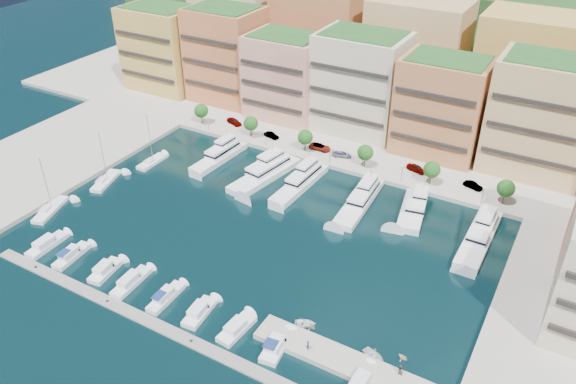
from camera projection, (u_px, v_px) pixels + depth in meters
name	position (u px, v px, depth m)	size (l,w,h in m)	color
ground	(261.00, 233.00, 112.65)	(400.00, 400.00, 0.00)	black
north_quay	(378.00, 119.00, 158.14)	(220.00, 64.00, 2.00)	#9E998E
west_quay	(21.00, 173.00, 132.86)	(34.00, 76.00, 2.00)	#9E998E
hillside	(431.00, 68.00, 193.36)	(240.00, 40.00, 58.00)	#173516
south_pontoon	(148.00, 321.00, 91.91)	(72.00, 2.20, 0.35)	gray
finger_pier	(352.00, 368.00, 83.90)	(32.00, 5.00, 2.00)	#9E998E
apartment_0	(163.00, 48.00, 169.99)	(22.00, 16.50, 24.80)	#D49C4D
apartment_1	(226.00, 54.00, 161.67)	(20.00, 16.50, 26.80)	#C07440
apartment_2	(286.00, 76.00, 152.43)	(20.00, 15.50, 22.80)	#DEA17C
apartment_3	(360.00, 83.00, 144.27)	(22.00, 16.50, 25.80)	beige
apartment_4	(441.00, 106.00, 134.08)	(20.00, 15.50, 23.80)	#B47443
apartment_5	(542.00, 117.00, 125.50)	(22.00, 16.50, 26.80)	tan
backblock_0	(237.00, 25.00, 181.54)	(26.00, 18.00, 30.00)	beige
backblock_1	(320.00, 39.00, 168.92)	(26.00, 18.00, 30.00)	#B47443
backblock_2	(416.00, 55.00, 156.31)	(26.00, 18.00, 30.00)	tan
backblock_3	(528.00, 74.00, 143.69)	(26.00, 18.00, 30.00)	#D49C4D
tree_0	(201.00, 111.00, 151.52)	(3.80, 3.80, 5.65)	#473323
tree_1	(251.00, 123.00, 144.80)	(3.80, 3.80, 5.65)	#473323
tree_2	(305.00, 137.00, 138.07)	(3.80, 3.80, 5.65)	#473323
tree_3	(365.00, 153.00, 131.34)	(3.80, 3.80, 5.65)	#473323
tree_4	(432.00, 170.00, 124.61)	(3.80, 3.80, 5.65)	#473323
tree_5	(506.00, 188.00, 117.88)	(3.80, 3.80, 5.65)	#473323
lamppost_0	(208.00, 120.00, 148.64)	(0.30, 0.30, 4.20)	black
lamppost_1	(266.00, 135.00, 141.07)	(0.30, 0.30, 4.20)	black
lamppost_2	(330.00, 152.00, 133.50)	(0.30, 0.30, 4.20)	black
lamppost_3	(402.00, 171.00, 125.93)	(0.30, 0.30, 4.20)	black
lamppost_4	(483.00, 192.00, 118.36)	(0.30, 0.30, 4.20)	black
yacht_1	(220.00, 155.00, 137.77)	(5.20, 17.99, 7.30)	white
yacht_2	(267.00, 172.00, 130.78)	(8.39, 21.32, 7.30)	white
yacht_3	(301.00, 181.00, 127.29)	(4.82, 19.98, 7.30)	white
yacht_4	(361.00, 200.00, 120.87)	(5.71, 20.77, 7.30)	white
yacht_5	(414.00, 208.00, 118.00)	(7.49, 15.80, 7.30)	white
yacht_6	(480.00, 235.00, 110.02)	(4.65, 20.87, 7.30)	white
cruiser_0	(47.00, 245.00, 108.36)	(2.98, 8.67, 2.55)	white
cruiser_1	(71.00, 256.00, 105.50)	(3.21, 8.32, 2.66)	white
cruiser_2	(105.00, 271.00, 101.86)	(3.65, 7.41, 2.55)	white
cruiser_3	(131.00, 282.00, 99.23)	(3.05, 8.77, 2.55)	white
cruiser_4	(166.00, 298.00, 95.88)	(2.63, 8.11, 2.66)	white
cruiser_5	(199.00, 313.00, 92.88)	(3.38, 7.44, 2.55)	white
cruiser_6	(236.00, 329.00, 89.75)	(3.31, 7.51, 2.55)	white
cruiser_7	(276.00, 346.00, 86.64)	(3.77, 7.46, 2.66)	white
cruiser_9	(360.00, 384.00, 80.72)	(2.89, 7.19, 2.55)	white
sailboat_1	(106.00, 181.00, 128.91)	(5.52, 10.00, 13.20)	white
sailboat_2	(152.00, 162.00, 136.48)	(2.72, 8.44, 13.20)	white
sailboat_0	(50.00, 210.00, 118.89)	(5.83, 10.48, 13.20)	white
tender_1	(311.00, 326.00, 90.43)	(1.43, 1.66, 0.88)	#C0B292
tender_2	(374.00, 358.00, 84.95)	(3.08, 4.31, 0.89)	white
tender_0	(305.00, 323.00, 91.06)	(2.49, 3.49, 0.72)	white
tender_3	(403.00, 357.00, 85.04)	(1.46, 1.69, 0.89)	beige
car_0	(234.00, 121.00, 152.63)	(1.97, 4.89, 1.67)	gray
car_1	(271.00, 135.00, 145.75)	(1.49, 4.28, 1.41)	gray
car_2	(320.00, 147.00, 140.10)	(2.56, 5.55, 1.54)	gray
car_3	(342.00, 154.00, 137.05)	(1.92, 4.72, 1.37)	gray
car_4	(417.00, 168.00, 130.95)	(1.94, 4.82, 1.64)	gray
car_5	(473.00, 185.00, 124.69)	(1.51, 4.32, 1.42)	gray
person_0	(308.00, 345.00, 85.20)	(0.63, 0.41, 1.71)	#26294C
person_1	(400.00, 370.00, 81.20)	(0.88, 0.68, 1.81)	brown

